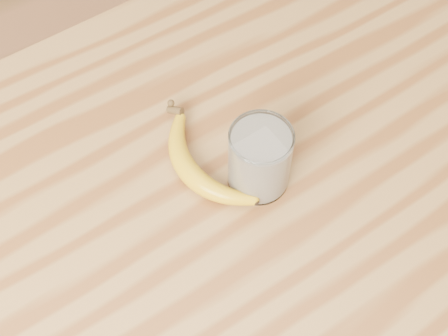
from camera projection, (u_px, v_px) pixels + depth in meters
table at (195, 252)px, 0.95m from camera, size 1.20×0.80×0.90m
smoothie_glass at (260, 159)px, 0.82m from camera, size 0.08×0.08×0.11m
banana at (190, 174)px, 0.86m from camera, size 0.11×0.26×0.03m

